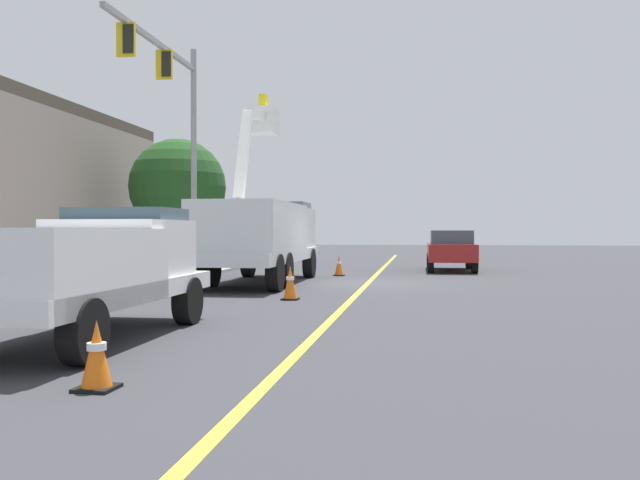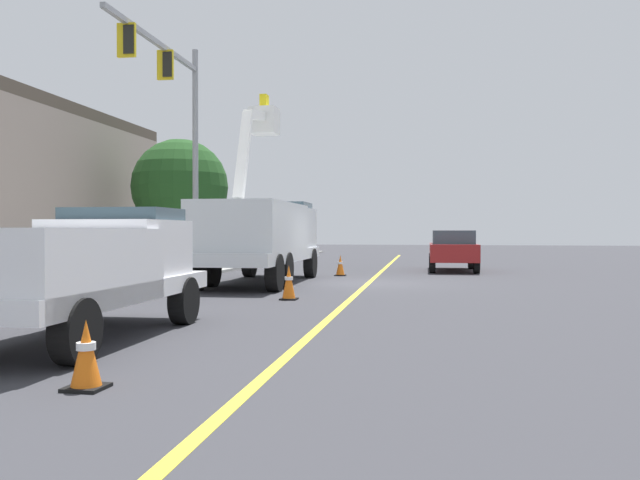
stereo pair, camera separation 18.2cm
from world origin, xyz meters
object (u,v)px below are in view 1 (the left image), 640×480
Objects in this scene: service_pickup_truck at (85,267)px; traffic_signal_mast at (174,109)px; passing_minivan at (451,248)px; utility_bucket_truck at (261,233)px; traffic_cone_mid_front at (290,283)px; traffic_cone_mid_rear at (339,266)px; traffic_cone_leading at (97,356)px.

service_pickup_truck is 14.19m from traffic_signal_mast.
service_pickup_truck reaches higher than passing_minivan.
utility_bucket_truck reaches higher than passing_minivan.
traffic_cone_mid_rear is (8.76, 0.12, -0.03)m from traffic_cone_mid_front.
passing_minivan is at bearing -56.74° from traffic_signal_mast.
service_pickup_truck is 1.17× the size of passing_minivan.
traffic_cone_mid_front is 0.10× the size of traffic_signal_mast.
utility_bucket_truck is 4.47m from traffic_cone_mid_rear.
service_pickup_truck reaches higher than traffic_cone_mid_rear.
utility_bucket_truck is at bearing -112.76° from traffic_signal_mast.
passing_minivan reaches higher than traffic_cone_mid_front.
utility_bucket_truck is 11.27× the size of traffic_cone_leading.
utility_bucket_truck is 14.38m from traffic_cone_leading.
service_pickup_truck is 15.21m from traffic_cone_mid_rear.
passing_minivan reaches higher than traffic_cone_leading.
service_pickup_truck is 3.48m from traffic_cone_leading.
traffic_signal_mast is at bearing 19.86° from traffic_cone_leading.
service_pickup_truck is at bearing 31.59° from traffic_cone_leading.
traffic_signal_mast is at bearing 41.27° from traffic_cone_mid_front.
traffic_cone_mid_rear is 8.18m from traffic_signal_mast.
traffic_cone_mid_rear is at bearing -67.05° from traffic_signal_mast.
traffic_signal_mast reaches higher than passing_minivan.
utility_bucket_truck reaches higher than traffic_cone_mid_rear.
service_pickup_truck reaches higher than traffic_cone_leading.
utility_bucket_truck is 5.81m from traffic_signal_mast.
traffic_cone_leading is at bearing 169.69° from passing_minivan.
passing_minivan is (19.10, -5.78, -0.15)m from service_pickup_truck.
traffic_cone_leading is at bearing -179.55° from traffic_cone_mid_rear.
traffic_signal_mast is at bearing 112.95° from traffic_cone_mid_rear.
traffic_signal_mast is (12.76, 3.88, 4.83)m from service_pickup_truck.
passing_minivan is at bearing -16.84° from service_pickup_truck.
traffic_cone_mid_front is at bearing 162.49° from passing_minivan.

